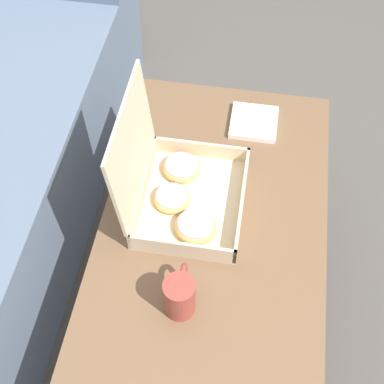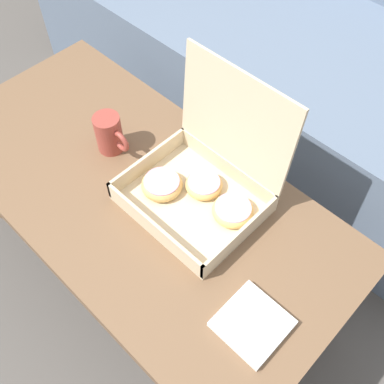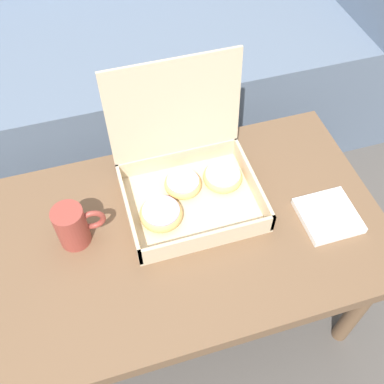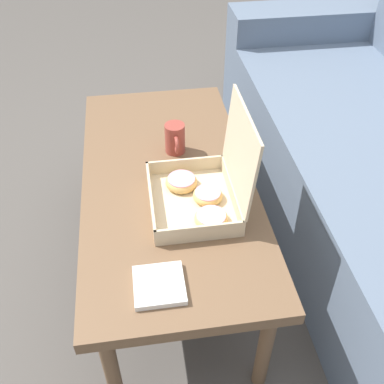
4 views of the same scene
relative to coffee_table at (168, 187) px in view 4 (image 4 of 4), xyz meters
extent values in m
plane|color=#514C47|center=(0.00, 0.09, -0.40)|extent=(12.00, 12.00, 0.00)
cube|color=slate|center=(0.00, 0.78, -0.17)|extent=(1.80, 0.68, 0.46)
cube|color=slate|center=(-1.02, 0.88, -0.10)|extent=(0.24, 0.88, 0.60)
cube|color=brown|center=(0.00, 0.00, 0.02)|extent=(1.16, 0.56, 0.04)
cylinder|color=brown|center=(-0.52, -0.22, -0.20)|extent=(0.04, 0.04, 0.40)
cylinder|color=brown|center=(0.52, -0.22, -0.20)|extent=(0.04, 0.04, 0.40)
cylinder|color=brown|center=(-0.52, 0.22, -0.20)|extent=(0.04, 0.04, 0.40)
cylinder|color=brown|center=(0.52, 0.22, -0.20)|extent=(0.04, 0.04, 0.40)
cube|color=beige|center=(0.14, 0.06, 0.05)|extent=(0.32, 0.26, 0.01)
cube|color=beige|center=(0.14, -0.06, 0.08)|extent=(0.32, 0.01, 0.05)
cube|color=beige|center=(0.14, 0.19, 0.08)|extent=(0.32, 0.01, 0.05)
cube|color=beige|center=(-0.01, 0.06, 0.08)|extent=(0.01, 0.26, 0.05)
cube|color=beige|center=(0.30, 0.06, 0.08)|extent=(0.01, 0.26, 0.05)
cube|color=beige|center=(0.14, 0.20, 0.23)|extent=(0.32, 0.03, 0.26)
torus|color=#E0B266|center=(0.06, 0.04, 0.07)|extent=(0.10, 0.10, 0.03)
cylinder|color=pink|center=(0.06, 0.04, 0.08)|extent=(0.09, 0.09, 0.01)
torus|color=#E0B266|center=(0.24, 0.11, 0.07)|extent=(0.10, 0.10, 0.03)
cylinder|color=pink|center=(0.24, 0.11, 0.07)|extent=(0.09, 0.09, 0.01)
torus|color=#E0B266|center=(0.14, 0.11, 0.07)|extent=(0.09, 0.09, 0.03)
cylinder|color=pink|center=(0.14, 0.11, 0.07)|extent=(0.08, 0.08, 0.01)
cylinder|color=#993D33|center=(-0.14, 0.04, 0.10)|extent=(0.07, 0.07, 0.11)
torus|color=#993D33|center=(-0.09, 0.04, 0.10)|extent=(0.06, 0.01, 0.06)
cube|color=white|center=(0.44, -0.07, 0.05)|extent=(0.13, 0.13, 0.02)
camera|label=1|loc=(-0.62, -0.06, 1.17)|focal=50.00mm
camera|label=2|loc=(0.58, -0.38, 0.95)|focal=42.00mm
camera|label=3|loc=(-0.04, -0.55, 0.93)|focal=42.00mm
camera|label=4|loc=(1.15, -0.09, 1.00)|focal=42.00mm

